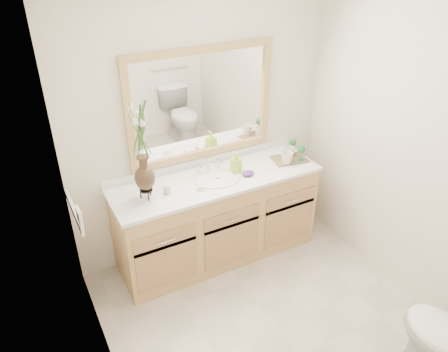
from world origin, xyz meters
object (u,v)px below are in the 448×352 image
tumbler (167,189)px  soap_bottle (236,163)px  flower_vase (141,138)px  tray (289,159)px

tumbler → soap_bottle: size_ratio=0.48×
flower_vase → tumbler: flower_vase is taller
flower_vase → soap_bottle: flower_vase is taller
flower_vase → tray: size_ratio=2.45×
flower_vase → tumbler: size_ratio=9.54×
soap_bottle → tray: soap_bottle is taller
tray → soap_bottle: bearing=-174.6°
tumbler → soap_bottle: (0.66, 0.05, 0.04)m
tray → tumbler: bearing=-169.8°
tumbler → soap_bottle: bearing=4.3°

